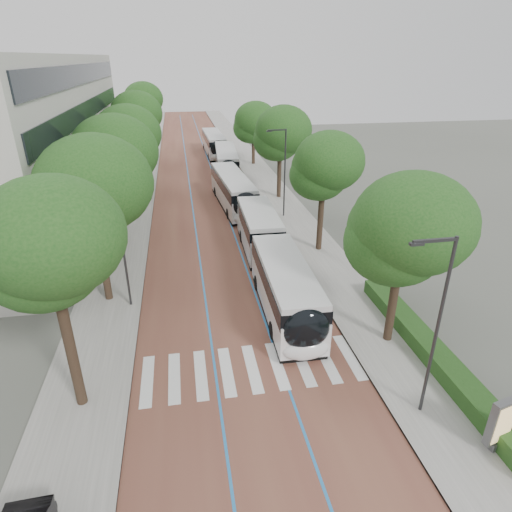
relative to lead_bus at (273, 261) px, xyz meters
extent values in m
plane|color=#51544C|center=(-3.00, -9.34, -1.63)|extent=(160.00, 160.00, 0.00)
cube|color=brown|center=(-3.00, 30.66, -1.62)|extent=(11.00, 140.00, 0.02)
cube|color=gray|center=(-10.50, 30.66, -1.57)|extent=(4.00, 140.00, 0.12)
cube|color=gray|center=(4.50, 30.66, -1.57)|extent=(4.00, 140.00, 0.12)
cube|color=gray|center=(-8.60, 30.66, -1.57)|extent=(0.20, 140.00, 0.14)
cube|color=gray|center=(2.60, 30.66, -1.57)|extent=(0.20, 140.00, 0.14)
cube|color=silver|center=(-7.80, -8.34, -1.60)|extent=(0.55, 3.60, 0.01)
cube|color=silver|center=(-6.55, -8.34, -1.60)|extent=(0.55, 3.60, 0.01)
cube|color=silver|center=(-5.30, -8.34, -1.60)|extent=(0.55, 3.60, 0.01)
cube|color=silver|center=(-4.05, -8.34, -1.60)|extent=(0.55, 3.60, 0.01)
cube|color=silver|center=(-2.80, -8.34, -1.60)|extent=(0.55, 3.60, 0.01)
cube|color=silver|center=(-1.55, -8.34, -1.60)|extent=(0.55, 3.60, 0.01)
cube|color=silver|center=(-0.30, -8.34, -1.60)|extent=(0.55, 3.60, 0.01)
cube|color=silver|center=(0.95, -8.34, -1.60)|extent=(0.55, 3.60, 0.01)
cube|color=silver|center=(2.20, -8.34, -1.60)|extent=(0.55, 3.60, 0.01)
cube|color=#236FB3|center=(-4.60, 30.66, -1.60)|extent=(0.12, 126.00, 0.01)
cube|color=#236FB3|center=(-1.40, 30.66, -1.60)|extent=(0.12, 126.00, 0.01)
cube|color=black|center=(-13.45, 18.66, 1.37)|extent=(0.12, 38.00, 1.60)
cube|color=black|center=(-13.45, 18.66, 4.57)|extent=(0.12, 38.00, 1.60)
cube|color=black|center=(-13.45, 18.66, 7.77)|extent=(0.12, 38.00, 1.60)
cube|color=black|center=(-13.45, 18.66, 10.77)|extent=(0.12, 38.00, 1.60)
cube|color=#1D4016|center=(6.10, -9.34, -1.11)|extent=(1.20, 14.00, 0.80)
cylinder|color=#2E2E31|center=(3.80, -12.34, 2.49)|extent=(0.14, 0.14, 8.00)
cube|color=#2E2E31|center=(3.00, -12.34, 6.39)|extent=(1.70, 0.12, 0.12)
cube|color=#2E2E31|center=(2.30, -12.34, 6.31)|extent=(0.50, 0.20, 0.10)
cylinder|color=#2E2E31|center=(3.80, 12.66, 2.49)|extent=(0.14, 0.14, 8.00)
cube|color=#2E2E31|center=(3.00, 12.66, 6.39)|extent=(1.70, 0.12, 0.12)
cube|color=#2E2E31|center=(2.30, 12.66, 6.31)|extent=(0.50, 0.20, 0.10)
cylinder|color=#2E2E31|center=(-9.10, -1.34, 2.49)|extent=(0.14, 0.14, 8.00)
cylinder|color=black|center=(-10.50, -9.34, 1.00)|extent=(0.44, 0.44, 5.25)
ellipsoid|color=#1A4917|center=(-10.50, -9.34, 5.77)|extent=(5.20, 5.20, 4.42)
cylinder|color=black|center=(-10.50, -0.34, 0.82)|extent=(0.44, 0.44, 4.89)
ellipsoid|color=#1A4917|center=(-10.50, -0.34, 5.26)|extent=(6.36, 6.36, 5.41)
cylinder|color=black|center=(-10.50, 8.66, 0.81)|extent=(0.44, 0.44, 4.87)
ellipsoid|color=#1A4917|center=(-10.50, 8.66, 5.23)|extent=(6.40, 6.40, 5.44)
cylinder|color=black|center=(-10.50, 18.66, 0.71)|extent=(0.44, 0.44, 4.69)
ellipsoid|color=#1A4917|center=(-10.50, 18.66, 4.97)|extent=(6.34, 6.34, 5.39)
cylinder|color=black|center=(-10.50, 30.66, 0.88)|extent=(0.44, 0.44, 5.02)
ellipsoid|color=#1A4917|center=(-10.50, 30.66, 5.45)|extent=(6.14, 6.14, 5.22)
cylinder|color=black|center=(-10.50, 45.66, 1.02)|extent=(0.44, 0.44, 5.29)
ellipsoid|color=#1A4917|center=(-10.50, 45.66, 5.83)|extent=(5.83, 5.83, 4.96)
cylinder|color=black|center=(4.70, -7.34, 0.55)|extent=(0.44, 0.44, 4.36)
ellipsoid|color=#1A4917|center=(4.70, -7.34, 4.51)|extent=(5.75, 5.75, 4.89)
cylinder|color=black|center=(4.70, 4.66, 0.65)|extent=(0.44, 0.44, 4.56)
ellipsoid|color=#1A4917|center=(4.70, 4.66, 4.80)|extent=(5.07, 5.07, 4.31)
cylinder|color=black|center=(4.70, 18.66, 0.68)|extent=(0.44, 0.44, 4.62)
ellipsoid|color=#1A4917|center=(4.70, 18.66, 4.89)|extent=(5.73, 5.73, 4.87)
cylinder|color=black|center=(4.70, 34.66, 0.31)|extent=(0.44, 0.44, 3.88)
ellipsoid|color=#1A4917|center=(4.70, 34.66, 3.83)|extent=(5.77, 5.77, 4.90)
cylinder|color=black|center=(0.03, 1.30, 0.15)|extent=(2.32, 0.95, 2.30)
cube|color=white|center=(-0.08, -3.83, -0.37)|extent=(2.71, 9.41, 1.82)
cube|color=black|center=(-0.08, -3.83, 0.77)|extent=(2.74, 9.23, 0.97)
cube|color=silver|center=(-0.08, -3.83, 1.42)|extent=(2.65, 9.22, 0.31)
cube|color=black|center=(-0.08, -3.83, -1.45)|extent=(2.65, 9.04, 0.35)
cube|color=white|center=(0.12, 5.62, -0.37)|extent=(2.67, 7.79, 1.82)
cube|color=black|center=(0.12, 5.62, 0.77)|extent=(2.71, 7.64, 0.97)
cube|color=silver|center=(0.12, 5.62, 1.42)|extent=(2.62, 7.64, 0.31)
cube|color=black|center=(0.12, 5.62, -1.45)|extent=(2.61, 7.48, 0.35)
ellipsoid|color=black|center=(-0.18, -8.36, 0.38)|extent=(2.37, 1.15, 2.28)
ellipsoid|color=white|center=(-0.18, -8.41, -0.76)|extent=(2.37, 1.05, 1.14)
cylinder|color=black|center=(-1.26, -6.08, -1.13)|extent=(0.32, 1.01, 1.00)
cylinder|color=black|center=(1.00, -6.13, -1.13)|extent=(0.32, 1.01, 1.00)
cylinder|color=black|center=(-0.97, 7.31, -1.13)|extent=(0.32, 1.01, 1.00)
cylinder|color=black|center=(1.29, 7.26, -1.13)|extent=(0.32, 1.01, 1.00)
cylinder|color=black|center=(-1.15, -0.73, -1.13)|extent=(0.32, 1.01, 1.00)
cylinder|color=black|center=(1.11, -0.77, -1.13)|extent=(0.32, 1.01, 1.00)
cube|color=white|center=(-0.51, 16.64, -0.37)|extent=(3.30, 12.14, 1.82)
cube|color=black|center=(-0.51, 16.64, 0.77)|extent=(3.33, 11.90, 0.97)
cube|color=silver|center=(-0.51, 16.64, 1.42)|extent=(3.24, 11.90, 0.31)
cube|color=black|center=(-0.51, 16.64, -1.45)|extent=(3.22, 11.66, 0.35)
ellipsoid|color=black|center=(-0.12, 10.81, 0.38)|extent=(2.42, 1.26, 2.28)
ellipsoid|color=white|center=(-0.11, 10.76, -0.76)|extent=(2.41, 1.16, 1.14)
cylinder|color=black|center=(-1.40, 12.97, -1.13)|extent=(0.37, 1.02, 1.00)
cylinder|color=black|center=(0.86, 13.13, -1.13)|extent=(0.37, 1.02, 1.00)
cylinder|color=black|center=(-1.89, 20.36, -1.13)|extent=(0.37, 1.02, 1.00)
cylinder|color=black|center=(0.36, 20.51, -1.13)|extent=(0.37, 1.02, 1.00)
cube|color=white|center=(0.34, 29.73, -0.37)|extent=(3.28, 12.14, 1.82)
cube|color=black|center=(0.34, 29.73, 0.77)|extent=(3.30, 11.90, 0.97)
cube|color=silver|center=(0.34, 29.73, 1.42)|extent=(3.21, 11.89, 0.31)
cube|color=black|center=(0.34, 29.73, -1.45)|extent=(3.20, 11.66, 0.35)
ellipsoid|color=black|center=(-0.04, 23.89, 0.38)|extent=(2.42, 1.25, 2.28)
ellipsoid|color=white|center=(-0.05, 23.84, -0.76)|extent=(2.41, 1.15, 1.14)
cylinder|color=black|center=(-1.03, 26.21, -1.13)|extent=(0.36, 1.02, 1.00)
cylinder|color=black|center=(1.23, 26.06, -1.13)|extent=(0.36, 1.02, 1.00)
cylinder|color=black|center=(-0.54, 33.60, -1.13)|extent=(0.36, 1.02, 1.00)
cylinder|color=black|center=(1.71, 33.45, -1.13)|extent=(0.36, 1.02, 1.00)
cube|color=white|center=(-0.14, 42.43, -0.37)|extent=(2.79, 12.06, 1.82)
cube|color=black|center=(-0.14, 42.43, 0.77)|extent=(2.82, 11.82, 0.97)
cube|color=silver|center=(-0.14, 42.43, 1.42)|extent=(2.73, 11.82, 0.31)
cube|color=black|center=(-0.14, 42.43, -1.45)|extent=(2.73, 11.58, 0.35)
ellipsoid|color=black|center=(0.00, 36.58, 0.38)|extent=(2.38, 1.16, 2.28)
ellipsoid|color=white|center=(0.00, 36.53, -0.76)|extent=(2.37, 1.06, 1.14)
cylinder|color=black|center=(-1.18, 38.80, -1.13)|extent=(0.32, 1.01, 1.00)
cylinder|color=black|center=(1.08, 38.86, -1.13)|extent=(0.32, 1.01, 1.00)
cylinder|color=black|center=(-1.36, 46.20, -1.13)|extent=(0.32, 1.01, 1.00)
cylinder|color=black|center=(0.90, 46.26, -1.13)|extent=(0.32, 1.01, 1.00)
cube|color=#59595B|center=(5.56, -14.64, -1.34)|extent=(0.60, 0.54, 0.34)
cube|color=#59595B|center=(5.56, -14.64, -0.18)|extent=(1.15, 0.55, 1.97)
cube|color=tan|center=(5.60, -14.80, -0.18)|extent=(0.92, 0.23, 1.72)
camera|label=1|loc=(-5.53, -24.67, 12.17)|focal=30.00mm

